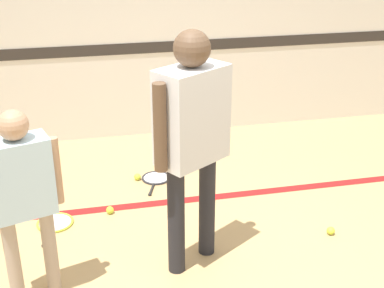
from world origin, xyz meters
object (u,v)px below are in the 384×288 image
person_instructor (192,128)px  tennis_ball_by_spare_racket (137,177)px  racket_second_spare (55,224)px  tennis_ball_stray_left (331,231)px  tennis_ball_stray_right (110,210)px  person_student_left (22,187)px  racket_spare_on_floor (156,179)px

person_instructor → tennis_ball_by_spare_racket: bearing=67.0°
racket_second_spare → tennis_ball_by_spare_racket: bearing=144.2°
racket_second_spare → tennis_ball_stray_left: tennis_ball_stray_left is taller
person_instructor → tennis_ball_stray_right: 1.43m
person_student_left → tennis_ball_stray_right: 1.37m
tennis_ball_stray_left → tennis_ball_stray_right: (-1.72, 0.71, 0.00)m
person_instructor → tennis_ball_stray_left: bearing=-28.1°
racket_spare_on_floor → tennis_ball_stray_right: 0.73m
racket_second_spare → tennis_ball_stray_left: 2.28m
person_instructor → person_student_left: (-1.12, -0.15, -0.24)m
person_student_left → tennis_ball_stray_left: 2.44m
tennis_ball_stray_left → racket_second_spare: bearing=164.0°
tennis_ball_by_spare_racket → racket_spare_on_floor: bearing=-10.7°
racket_spare_on_floor → person_instructor: bearing=21.7°
racket_spare_on_floor → tennis_ball_by_spare_racket: 0.18m
racket_second_spare → tennis_ball_stray_left: size_ratio=8.05×
person_student_left → tennis_ball_by_spare_racket: 1.94m
tennis_ball_stray_left → tennis_ball_stray_right: size_ratio=1.00×
person_instructor → tennis_ball_stray_left: person_instructor is taller
person_instructor → racket_spare_on_floor: person_instructor is taller
tennis_ball_stray_left → racket_spare_on_floor: bearing=134.8°
racket_spare_on_floor → racket_second_spare: 1.14m
tennis_ball_stray_left → person_instructor: bearing=-175.2°
racket_second_spare → person_instructor: bearing=68.6°
racket_second_spare → tennis_ball_stray_right: bearing=113.8°
racket_spare_on_floor → tennis_ball_by_spare_racket: tennis_ball_by_spare_racket is taller
person_student_left → tennis_ball_stray_left: bearing=-10.9°
tennis_ball_by_spare_racket → tennis_ball_stray_left: same height
racket_spare_on_floor → racket_second_spare: (-0.95, -0.62, 0.00)m
person_student_left → tennis_ball_stray_right: person_student_left is taller
person_student_left → racket_spare_on_floor: bearing=37.8°
person_student_left → tennis_ball_by_spare_racket: size_ratio=20.36×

